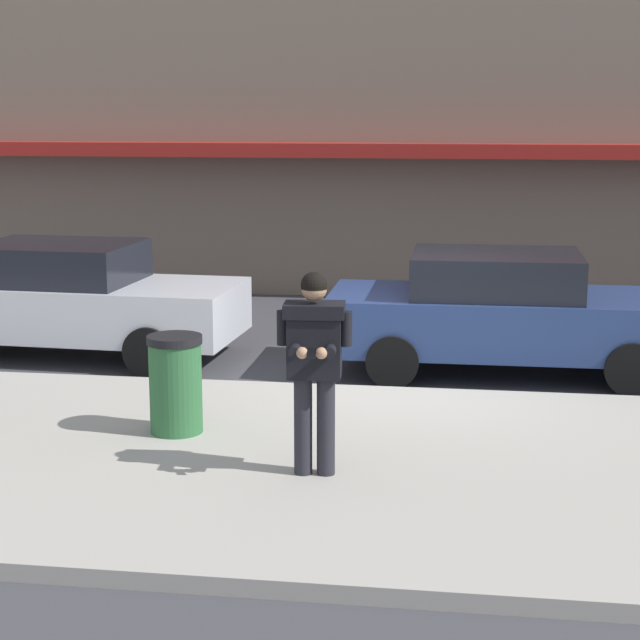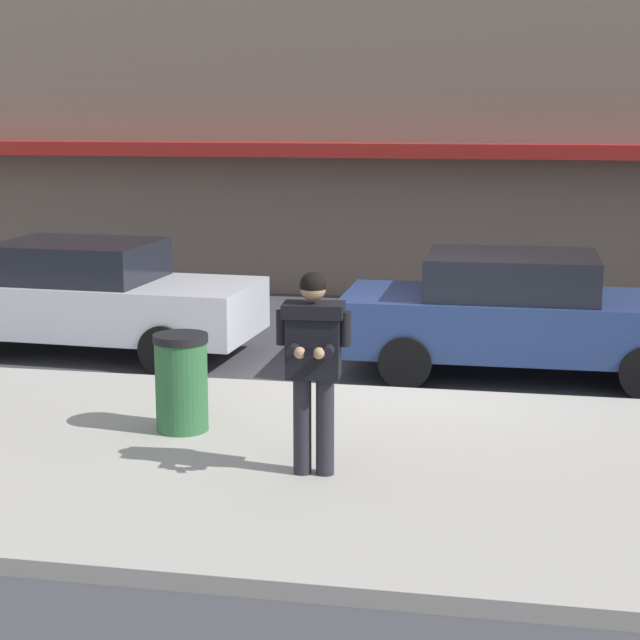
{
  "view_description": "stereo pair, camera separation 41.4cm",
  "coord_description": "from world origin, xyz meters",
  "px_view_note": "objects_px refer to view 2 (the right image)",
  "views": [
    {
      "loc": [
        0.75,
        -12.17,
        3.3
      ],
      "look_at": [
        -0.59,
        -3.14,
        1.49
      ],
      "focal_mm": 60.0,
      "sensor_mm": 36.0,
      "label": 1
    },
    {
      "loc": [
        1.16,
        -12.1,
        3.3
      ],
      "look_at": [
        -0.59,
        -3.14,
        1.49
      ],
      "focal_mm": 60.0,
      "sensor_mm": 36.0,
      "label": 2
    }
  ],
  "objects_px": {
    "parked_sedan_mid": "(522,314)",
    "trash_bin": "(182,382)",
    "man_texting_on_phone": "(313,351)",
    "parked_sedan_near": "(89,297)"
  },
  "relations": [
    {
      "from": "parked_sedan_near",
      "to": "parked_sedan_mid",
      "type": "xyz_separation_m",
      "value": [
        5.79,
        -0.13,
        0.0
      ]
    },
    {
      "from": "parked_sedan_mid",
      "to": "trash_bin",
      "type": "xyz_separation_m",
      "value": [
        -3.29,
        -3.46,
        -0.16
      ]
    },
    {
      "from": "parked_sedan_near",
      "to": "man_texting_on_phone",
      "type": "height_order",
      "value": "man_texting_on_phone"
    },
    {
      "from": "man_texting_on_phone",
      "to": "parked_sedan_mid",
      "type": "bearing_deg",
      "value": 68.81
    },
    {
      "from": "parked_sedan_near",
      "to": "trash_bin",
      "type": "xyz_separation_m",
      "value": [
        2.5,
        -3.59,
        -0.16
      ]
    },
    {
      "from": "trash_bin",
      "to": "man_texting_on_phone",
      "type": "bearing_deg",
      "value": -33.84
    },
    {
      "from": "parked_sedan_near",
      "to": "man_texting_on_phone",
      "type": "distance_m",
      "value": 6.16
    },
    {
      "from": "parked_sedan_mid",
      "to": "trash_bin",
      "type": "relative_size",
      "value": 4.6
    },
    {
      "from": "parked_sedan_near",
      "to": "parked_sedan_mid",
      "type": "distance_m",
      "value": 5.79
    },
    {
      "from": "parked_sedan_near",
      "to": "parked_sedan_mid",
      "type": "bearing_deg",
      "value": -1.29
    }
  ]
}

